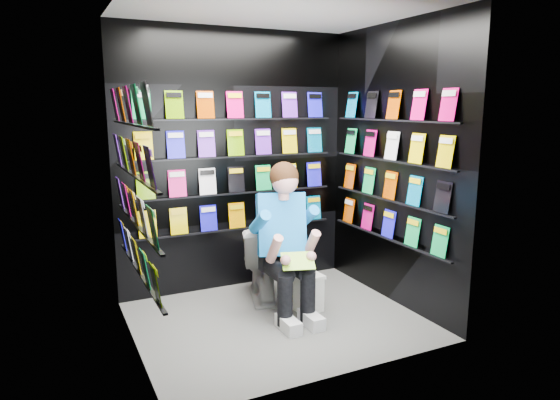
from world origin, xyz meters
name	(u,v)px	position (x,y,z in m)	size (l,w,h in m)	color
floor	(277,320)	(0.00, 0.00, 0.00)	(2.40, 2.40, 0.00)	#62615F
ceiling	(277,8)	(0.00, 0.00, 2.60)	(2.40, 2.40, 0.00)	white
wall_back	(235,161)	(0.00, 1.00, 1.30)	(2.40, 0.04, 2.60)	black
wall_front	(343,192)	(0.00, -1.00, 1.30)	(2.40, 0.04, 2.60)	black
wall_left	(128,183)	(-1.20, 0.00, 1.30)	(0.04, 2.00, 2.60)	black
wall_right	(394,166)	(1.20, 0.00, 1.30)	(0.04, 2.00, 2.60)	black
comics_back	(236,161)	(0.00, 0.97, 1.31)	(2.10, 0.06, 1.37)	#EE0775
comics_left	(132,182)	(-1.17, 0.00, 1.31)	(0.06, 1.70, 1.37)	#EE0775
comics_right	(391,166)	(1.17, 0.00, 1.31)	(0.06, 1.70, 1.37)	#EE0775
toilet	(263,261)	(0.11, 0.56, 0.37)	(0.42, 0.75, 0.73)	white
longbox	(302,290)	(0.34, 0.19, 0.16)	(0.23, 0.41, 0.31)	white
longbox_lid	(302,273)	(0.34, 0.19, 0.33)	(0.25, 0.43, 0.03)	white
reader	(280,226)	(0.11, 0.18, 0.80)	(0.57, 0.83, 1.53)	blue
held_comic	(298,261)	(0.11, -0.17, 0.58)	(0.27, 0.01, 0.19)	green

